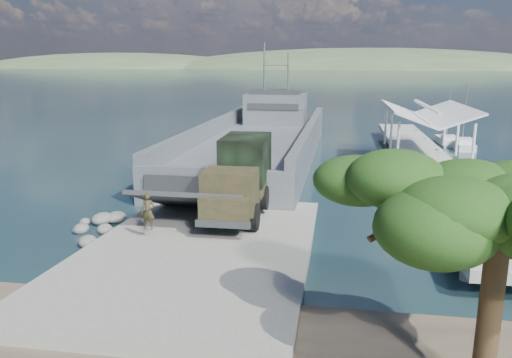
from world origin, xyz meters
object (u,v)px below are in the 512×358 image
(pier, at_px, (425,152))
(overhang_tree, at_px, (475,210))
(sailboat_near, at_px, (462,145))
(military_truck, at_px, (241,176))
(soldier, at_px, (148,219))
(landing_craft, at_px, (259,149))
(sailboat_far, at_px, (447,141))

(pier, height_order, overhang_tree, overhang_tree)
(sailboat_near, bearing_deg, pier, -113.44)
(military_truck, bearing_deg, soldier, -126.67)
(military_truck, xyz_separation_m, sailboat_near, (17.80, 26.69, -2.13))
(military_truck, relative_size, overhang_tree, 1.22)
(landing_craft, bearing_deg, sailboat_near, 25.38)
(pier, xyz_separation_m, overhang_tree, (-3.62, -28.44, 3.58))
(pier, relative_size, overhang_tree, 6.18)
(sailboat_near, bearing_deg, overhang_tree, -101.49)
(sailboat_far, xyz_separation_m, overhang_tree, (-8.25, -43.16, 4.85))
(military_truck, relative_size, sailboat_near, 1.27)
(soldier, distance_m, sailboat_far, 39.62)
(sailboat_far, bearing_deg, pier, -108.46)
(military_truck, relative_size, sailboat_far, 1.40)
(landing_craft, height_order, sailboat_near, landing_craft)
(soldier, height_order, sailboat_near, sailboat_near)
(sailboat_far, bearing_deg, military_truck, -120.91)
(sailboat_near, relative_size, sailboat_far, 1.10)
(pier, xyz_separation_m, military_truck, (-12.13, -14.43, 0.90))
(pier, relative_size, sailboat_far, 7.10)
(pier, height_order, sailboat_far, sailboat_far)
(pier, distance_m, landing_craft, 14.35)
(pier, distance_m, soldier, 24.85)
(soldier, distance_m, sailboat_near, 38.10)
(pier, distance_m, sailboat_near, 13.56)
(sailboat_near, distance_m, overhang_tree, 42.03)
(sailboat_near, bearing_deg, landing_craft, -154.02)
(soldier, height_order, overhang_tree, overhang_tree)
(soldier, relative_size, sailboat_far, 0.29)
(landing_craft, relative_size, soldier, 21.96)
(pier, bearing_deg, sailboat_near, 65.20)
(pier, bearing_deg, overhang_tree, -97.25)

